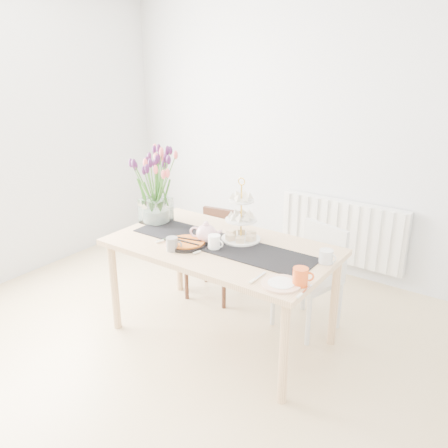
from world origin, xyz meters
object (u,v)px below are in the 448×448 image
Objects in this scene: dining_table at (221,254)px; cream_jug at (326,257)px; mug_orange at (300,277)px; plate_left at (184,244)px; teapot at (206,233)px; tart_tin at (187,243)px; mug_grey at (172,244)px; chair_white at (315,270)px; mug_white at (214,242)px; tulip_vase at (154,173)px; plate_right at (281,284)px; radiator at (342,231)px; cake_stand at (241,225)px; chair_brown at (218,247)px.

cream_jug is (0.73, 0.14, 0.12)m from dining_table.
mug_orange is at bearing -78.52° from cream_jug.
teapot is at bearing 48.14° from plate_left.
teapot reaches higher than plate_left.
tart_tin is (-0.92, -0.30, -0.03)m from cream_jug.
mug_grey is (-0.11, -0.25, -0.03)m from teapot.
cream_jug is (0.25, -0.42, 0.33)m from chair_white.
mug_white is 0.38× the size of plate_left.
tulip_vase reaches higher than chair_white.
mug_orange is 0.95m from plate_left.
cream_jug is at bearing 1.55° from mug_grey.
mug_orange is (0.73, -0.14, 0.00)m from mug_white.
mug_orange reaches higher than plate_left.
mug_grey is 0.29m from mug_white.
dining_table is at bearing 30.46° from mug_grey.
tart_tin is 1.19× the size of plate_right.
tart_tin is 0.84m from plate_right.
chair_white is 2.85× the size of tart_tin.
tulip_vase reaches higher than radiator.
cake_stand is 0.26m from teapot.
mug_orange is at bearing -32.28° from teapot.
mug_grey is (-0.70, -0.84, 0.33)m from chair_white.
plate_left is (-0.11, -0.12, -0.07)m from teapot.
cream_jug is 1.04m from mug_grey.
tulip_vase is (-0.69, 0.08, 0.48)m from dining_table.
plate_left is at bearing 66.75° from mug_grey.
tart_tin is 0.93m from mug_orange.
teapot is (0.58, -0.11, -0.33)m from tulip_vase.
mug_white is at bearing 17.97° from mug_grey.
tart_tin is (-0.19, -0.16, 0.09)m from dining_table.
chair_brown is 2.63× the size of tart_tin.
chair_brown is 7.78× the size of mug_grey.
dining_table is at bearing 96.56° from mug_white.
mug_grey is at bearing 147.83° from mug_orange.
chair_white is at bearing 48.82° from dining_table.
tulip_vase is at bearing 120.78° from mug_grey.
radiator is 1.63m from teapot.
cream_jug is 0.95× the size of mug_grey.
mug_white is (-0.73, -0.23, 0.01)m from cream_jug.
plate_right is at bearing -15.52° from tulip_vase.
mug_orange is at bearing -12.28° from tulip_vase.
chair_white is at bearing 45.48° from plate_left.
cream_jug is at bearing 2.55° from tulip_vase.
teapot reaches higher than mug_orange.
mug_grey is (-0.95, -0.42, 0.00)m from cream_jug.
radiator is 13.19× the size of cream_jug.
mug_white is 0.43× the size of plate_right.
chair_white is 3.39× the size of plate_right.
plate_right is at bearing -16.08° from mug_white.
mug_white is (-0.48, -0.65, 0.33)m from chair_white.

